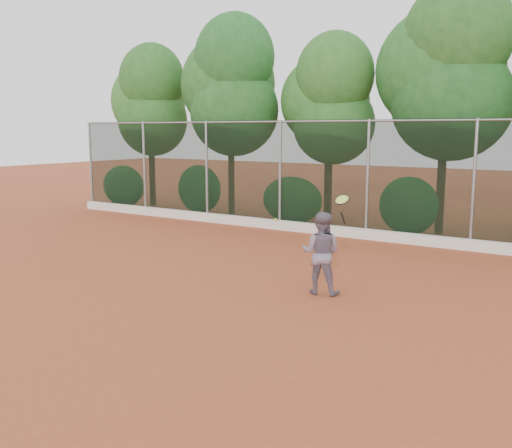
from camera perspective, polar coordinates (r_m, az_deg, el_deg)
The scene contains 7 objects.
ground at distance 11.38m, azimuth -2.78°, elevation -6.92°, with size 80.00×80.00×0.00m, color #A34626.
concrete_curb at distance 17.19m, azimuth 10.69°, elevation -0.96°, with size 24.00×0.20×0.30m, color silver.
tennis_player at distance 11.23m, azimuth 6.52°, elevation -2.90°, with size 0.79×0.62×1.63m, color slate.
chainlink_fence at distance 17.13m, azimuth 11.10°, elevation 4.76°, with size 24.09×0.09×3.50m.
foliage_backdrop at distance 19.16m, azimuth 12.09°, elevation 12.82°, with size 23.70×3.63×7.55m.
tennis_racket at distance 10.73m, azimuth 8.60°, elevation 2.22°, with size 0.29×0.29×0.57m.
tennis_ball_in_flight at distance 12.11m, azimuth 2.00°, elevation 0.42°, with size 0.07×0.07×0.07m.
Camera 1 is at (6.43, -8.82, 3.20)m, focal length 40.00 mm.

